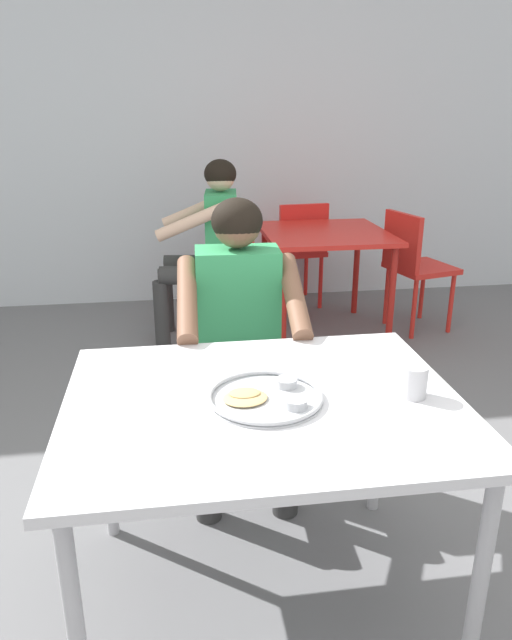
# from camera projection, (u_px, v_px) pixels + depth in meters

# --- Properties ---
(ground_plane) EXTENTS (12.00, 12.00, 0.05)m
(ground_plane) POSITION_uv_depth(u_px,v_px,m) (279.00, 615.00, 1.90)
(ground_plane) COLOR slate
(back_wall) EXTENTS (12.00, 0.12, 3.40)m
(back_wall) POSITION_uv_depth(u_px,v_px,m) (201.00, 80.00, 4.45)
(back_wall) COLOR silver
(back_wall) RESTS_ON ground
(table_foreground) EXTENTS (1.13, 0.90, 0.72)m
(table_foreground) POSITION_uv_depth(u_px,v_px,m) (263.00, 420.00, 1.72)
(table_foreground) COLOR silver
(table_foreground) RESTS_ON ground
(thali_tray) EXTENTS (0.33, 0.33, 0.03)m
(thali_tray) POSITION_uv_depth(u_px,v_px,m) (266.00, 396.00, 1.69)
(thali_tray) COLOR #B7BABF
(thali_tray) RESTS_ON table_foreground
(drinking_cup) EXTENTS (0.08, 0.08, 0.10)m
(drinking_cup) POSITION_uv_depth(u_px,v_px,m) (414.00, 380.00, 1.70)
(drinking_cup) COLOR silver
(drinking_cup) RESTS_ON table_foreground
(chair_foreground) EXTENTS (0.41, 0.45, 0.81)m
(chair_foreground) POSITION_uv_depth(u_px,v_px,m) (236.00, 352.00, 2.67)
(chair_foreground) COLOR silver
(chair_foreground) RESTS_ON ground
(diner_foreground) EXTENTS (0.51, 0.56, 1.18)m
(diner_foreground) POSITION_uv_depth(u_px,v_px,m) (240.00, 320.00, 2.38)
(diner_foreground) COLOR #2C2C2C
(diner_foreground) RESTS_ON ground
(table_background_red) EXTENTS (0.83, 0.87, 0.72)m
(table_background_red) POSITION_uv_depth(u_px,v_px,m) (325.00, 244.00, 4.01)
(table_background_red) COLOR red
(table_background_red) RESTS_ON ground
(chair_red_left) EXTENTS (0.42, 0.42, 0.83)m
(chair_red_left) POSITION_uv_depth(u_px,v_px,m) (231.00, 267.00, 4.02)
(chair_red_left) COLOR red
(chair_red_left) RESTS_ON ground
(chair_red_right) EXTENTS (0.48, 0.49, 0.84)m
(chair_red_right) POSITION_uv_depth(u_px,v_px,m) (413.00, 262.00, 4.11)
(chair_red_right) COLOR red
(chair_red_right) RESTS_ON ground
(chair_red_far) EXTENTS (0.44, 0.48, 0.83)m
(chair_red_far) POSITION_uv_depth(u_px,v_px,m) (298.00, 246.00, 4.61)
(chair_red_far) COLOR red
(chair_red_far) RESTS_ON ground
(patron_background) EXTENTS (0.58, 0.53, 1.20)m
(patron_background) POSITION_uv_depth(u_px,v_px,m) (207.00, 235.00, 3.88)
(patron_background) COLOR #333333
(patron_background) RESTS_ON ground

